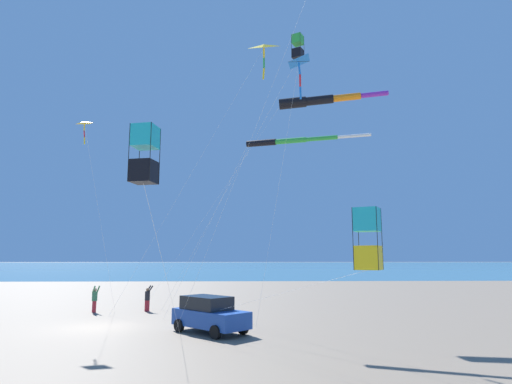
{
  "coord_description": "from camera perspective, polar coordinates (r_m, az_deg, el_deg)",
  "views": [
    {
      "loc": [
        -25.0,
        -7.99,
        3.91
      ],
      "look_at": [
        -2.73,
        -8.71,
        7.32
      ],
      "focal_mm": 29.82,
      "sensor_mm": 36.0,
      "label": 1
    }
  ],
  "objects": [
    {
      "name": "kite_box_striped_overhead",
      "position": [
        14.9,
        14.72,
        -6.07
      ],
      "size": [
        12.84,
        8.88,
        5.56
      ],
      "color": "#1EB7C6",
      "rests_on": "ground_plane"
    },
    {
      "name": "ground_plane",
      "position": [
        26.54,
        -20.24,
        -16.64
      ],
      "size": [
        600.0,
        600.0,
        0.0
      ],
      "primitive_type": "plane",
      "color": "#756654"
    },
    {
      "name": "ocean_water_strip",
      "position": [
        190.21,
        -4.33,
        -9.84
      ],
      "size": [
        240.0,
        600.0,
        0.01
      ],
      "primitive_type": "cube",
      "color": "#386B84",
      "rests_on": "ground_plane"
    },
    {
      "name": "cooler_box",
      "position": [
        26.44,
        -6.92,
        -16.67
      ],
      "size": [
        0.62,
        0.42,
        0.42
      ],
      "color": "green",
      "rests_on": "ground_plane"
    },
    {
      "name": "kite_delta_red_high_left",
      "position": [
        29.7,
        -22.0,
        8.39
      ],
      "size": [
        5.62,
        1.59,
        12.55
      ],
      "color": "yellow",
      "rests_on": "ground_plane"
    },
    {
      "name": "parked_car",
      "position": [
        23.23,
        -6.27,
        -15.95
      ],
      "size": [
        4.37,
        4.33,
        1.85
      ],
      "color": "#1E479E",
      "rests_on": "ground_plane"
    },
    {
      "name": "kite_delta_magenta_far_left",
      "position": [
        24.16,
        5.71,
        16.96
      ],
      "size": [
        3.93,
        2.93,
        14.65
      ],
      "color": "blue",
      "rests_on": "ground_plane"
    },
    {
      "name": "kite_box_blue_topmost",
      "position": [
        13.67,
        -14.72,
        4.9
      ],
      "size": [
        9.44,
        0.85,
        7.97
      ],
      "color": "#1EB7C6",
      "rests_on": "ground_plane"
    },
    {
      "name": "kite_box_orange_high_right",
      "position": [
        27.73,
        5.59,
        18.74
      ],
      "size": [
        8.32,
        9.69,
        17.46
      ],
      "color": "green",
      "rests_on": "ground_plane"
    },
    {
      "name": "person_adult_flyer",
      "position": [
        32.81,
        -14.35,
        -13.52
      ],
      "size": [
        0.63,
        0.66,
        1.83
      ],
      "color": "#B72833",
      "rests_on": "ground_plane"
    },
    {
      "name": "kite_delta_purple_drifting",
      "position": [
        31.3,
        1.03,
        18.82
      ],
      "size": [
        2.4,
        11.23,
        18.83
      ],
      "color": "yellow",
      "rests_on": "ground_plane"
    },
    {
      "name": "person_child_green_jacket",
      "position": [
        33.27,
        -20.82,
        -13.11
      ],
      "size": [
        0.67,
        0.66,
        1.88
      ],
      "color": "#B72833",
      "rests_on": "ground_plane"
    },
    {
      "name": "kite_windsock_long_streamer_right",
      "position": [
        31.71,
        8.2,
        12.05
      ],
      "size": [
        6.26,
        18.1,
        15.64
      ],
      "color": "black",
      "rests_on": "ground_plane"
    },
    {
      "name": "kite_windsock_teal_far_right",
      "position": [
        25.07,
        4.32,
        6.83
      ],
      "size": [
        5.68,
        12.02,
        10.85
      ],
      "color": "black",
      "rests_on": "ground_plane"
    }
  ]
}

